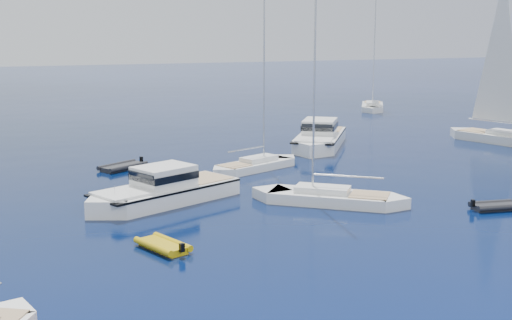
{
  "coord_description": "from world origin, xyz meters",
  "views": [
    {
      "loc": [
        -14.04,
        -21.49,
        11.58
      ],
      "look_at": [
        3.59,
        23.46,
        2.2
      ],
      "focal_mm": 47.88,
      "sensor_mm": 36.0,
      "label": 1
    }
  ],
  "objects": [
    {
      "name": "tender_grey_near",
      "position": [
        16.0,
        12.68,
        0.0
      ],
      "size": [
        3.43,
        2.25,
        0.95
      ],
      "primitive_type": null,
      "rotation": [
        0.0,
        0.0,
        4.57
      ],
      "color": "black",
      "rests_on": "ground"
    },
    {
      "name": "sailboat_sails_r",
      "position": [
        34.76,
        33.24,
        0.0
      ],
      "size": [
        7.66,
        13.97,
        19.92
      ],
      "primitive_type": null,
      "rotation": [
        0.0,
        0.0,
        3.47
      ],
      "color": "silver",
      "rests_on": "ground"
    },
    {
      "name": "tender_yellow",
      "position": [
        -5.98,
        12.59,
        0.0
      ],
      "size": [
        3.0,
        3.9,
        0.95
      ],
      "primitive_type": null,
      "rotation": [
        0.0,
        0.0,
        0.36
      ],
      "color": "#C2A00B",
      "rests_on": "ground"
    },
    {
      "name": "tender_grey_far",
      "position": [
        -4.07,
        34.36,
        0.0
      ],
      "size": [
        4.79,
        4.12,
        0.95
      ],
      "primitive_type": null,
      "rotation": [
        0.0,
        0.0,
        2.11
      ],
      "color": "black",
      "rests_on": "ground"
    },
    {
      "name": "motor_cruiser_distant",
      "position": [
        15.98,
        37.96,
        0.0
      ],
      "size": [
        10.88,
        13.3,
        3.5
      ],
      "primitive_type": null,
      "rotation": [
        0.0,
        0.0,
        2.54
      ],
      "color": "white",
      "rests_on": "ground"
    },
    {
      "name": "sailboat_mid_r",
      "position": [
        6.72,
        18.03,
        0.0
      ],
      "size": [
        10.63,
        9.28,
        16.54
      ],
      "primitive_type": null,
      "rotation": [
        0.0,
        0.0,
        0.9
      ],
      "color": "white",
      "rests_on": "ground"
    },
    {
      "name": "motor_cruiser_centre",
      "position": [
        -3.73,
        22.16,
        0.0
      ],
      "size": [
        12.71,
        8.4,
        3.22
      ],
      "primitive_type": null,
      "rotation": [
        0.0,
        0.0,
        1.99
      ],
      "color": "white",
      "rests_on": "ground"
    },
    {
      "name": "sailboat_centre",
      "position": [
        6.22,
        30.25,
        0.0
      ],
      "size": [
        9.99,
        6.16,
        14.37
      ],
      "primitive_type": null,
      "rotation": [
        0.0,
        0.0,
        5.11
      ],
      "color": "white",
      "rests_on": "ground"
    },
    {
      "name": "sailboat_sails_far",
      "position": [
        37.44,
        63.68,
        0.0
      ],
      "size": [
        8.34,
        11.22,
        16.63
      ],
      "primitive_type": null,
      "rotation": [
        0.0,
        0.0,
        2.6
      ],
      "color": "silver",
      "rests_on": "ground"
    }
  ]
}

